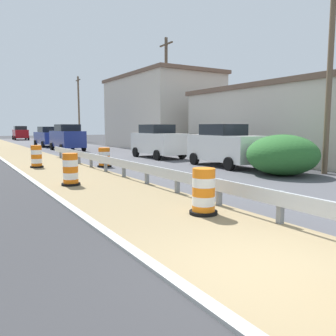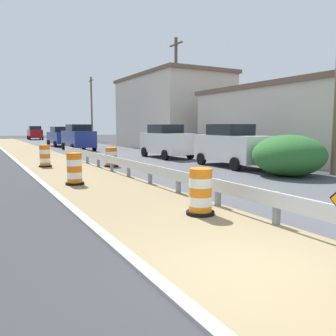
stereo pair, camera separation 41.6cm
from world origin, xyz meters
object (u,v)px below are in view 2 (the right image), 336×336
car_mid_far_lane (78,135)px  traffic_barrel_nearest (200,194)px  car_trailing_near_lane (166,141)px  utility_pole_mid (176,94)px  car_distant_a (232,146)px  traffic_barrel_mid (45,157)px  utility_pole_far (92,108)px  car_trailing_far_lane (60,136)px  traffic_barrel_far (111,158)px  traffic_barrel_close (74,170)px  car_lead_far_lane (35,133)px  car_lead_near_lane (78,137)px

car_mid_far_lane → traffic_barrel_nearest: bearing=-10.2°
car_trailing_near_lane → utility_pole_mid: utility_pole_mid is taller
car_trailing_near_lane → car_distant_a: bearing=3.7°
car_trailing_near_lane → traffic_barrel_mid: bearing=-79.2°
traffic_barrel_nearest → utility_pole_far: bearing=76.6°
utility_pole_mid → traffic_barrel_nearest: bearing=-118.5°
traffic_barrel_mid → car_trailing_far_lane: car_trailing_far_lane is taller
traffic_barrel_mid → utility_pole_mid: size_ratio=0.13×
traffic_barrel_nearest → utility_pole_mid: 20.07m
car_trailing_near_lane → utility_pole_far: size_ratio=0.50×
traffic_barrel_nearest → traffic_barrel_far: 10.42m
traffic_barrel_close → traffic_barrel_mid: bearing=89.7°
car_trailing_far_lane → utility_pole_far: 13.59m
utility_pole_mid → traffic_barrel_mid: bearing=-153.3°
car_trailing_near_lane → car_lead_far_lane: car_trailing_near_lane is taller
traffic_barrel_close → traffic_barrel_far: 5.56m
car_trailing_near_lane → utility_pole_far: (3.49, 28.17, 3.50)m
traffic_barrel_close → car_lead_far_lane: car_lead_far_lane is taller
traffic_barrel_mid → utility_pole_mid: bearing=26.7°
car_lead_near_lane → utility_pole_mid: (6.14, -6.15, 3.46)m
traffic_barrel_nearest → car_trailing_far_lane: 30.48m
car_distant_a → utility_pole_mid: (2.51, 9.98, 3.49)m
traffic_barrel_nearest → utility_pole_far: size_ratio=0.12×
traffic_barrel_mid → utility_pole_mid: 12.82m
utility_pole_far → car_lead_near_lane: bearing=-110.2°
car_lead_near_lane → traffic_barrel_far: bearing=171.2°
car_lead_near_lane → utility_pole_mid: 9.36m
car_lead_far_lane → traffic_barrel_far: bearing=178.9°
traffic_barrel_far → car_trailing_near_lane: (4.90, 3.08, 0.65)m
traffic_barrel_far → utility_pole_far: (8.39, 31.25, 4.15)m
traffic_barrel_far → car_lead_far_lane: (2.10, 40.68, 0.61)m
traffic_barrel_close → utility_pole_mid: bearing=46.9°
traffic_barrel_far → car_lead_near_lane: size_ratio=0.21×
car_trailing_near_lane → utility_pole_mid: bearing=142.1°
car_lead_far_lane → car_trailing_far_lane: (-0.45, -20.68, -0.04)m
traffic_barrel_nearest → car_trailing_near_lane: car_trailing_near_lane is taller
traffic_barrel_close → traffic_barrel_mid: 6.16m
traffic_barrel_far → car_lead_near_lane: bearing=82.5°
car_trailing_far_lane → traffic_barrel_nearest: bearing=172.4°
traffic_barrel_mid → car_mid_far_lane: bearing=71.7°
traffic_barrel_nearest → car_lead_near_lane: size_ratio=0.24×
traffic_barrel_far → car_mid_far_lane: (4.98, 25.66, 0.53)m
traffic_barrel_close → traffic_barrel_far: traffic_barrel_close is taller
car_trailing_near_lane → car_distant_a: 6.11m
traffic_barrel_close → car_lead_far_lane: size_ratio=0.25×
car_distant_a → utility_pole_mid: size_ratio=0.50×
car_trailing_near_lane → car_lead_far_lane: size_ratio=0.99×
car_lead_near_lane → car_lead_far_lane: 27.57m
car_lead_near_lane → traffic_barrel_nearest: bearing=170.9°
traffic_barrel_nearest → traffic_barrel_close: traffic_barrel_close is taller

